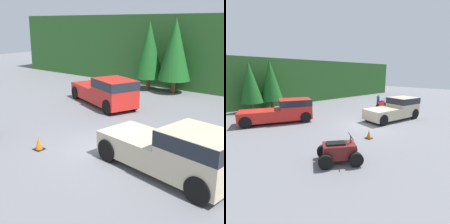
{
  "view_description": "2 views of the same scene",
  "coord_description": "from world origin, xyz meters",
  "views": [
    {
      "loc": [
        8.02,
        -9.56,
        5.31
      ],
      "look_at": [
        -1.36,
        2.13,
        0.95
      ],
      "focal_mm": 50.0,
      "sensor_mm": 36.0,
      "label": 1
    },
    {
      "loc": [
        -10.75,
        -8.37,
        4.09
      ],
      "look_at": [
        -1.36,
        2.13,
        0.95
      ],
      "focal_mm": 28.0,
      "sensor_mm": 36.0,
      "label": 2
    }
  ],
  "objects": [
    {
      "name": "tree_mid_left",
      "position": [
        -3.04,
        11.75,
        3.31
      ],
      "size": [
        2.48,
        2.48,
        5.63
      ],
      "color": "brown",
      "rests_on": "ground_plane"
    },
    {
      "name": "tree_left",
      "position": [
        -5.26,
        11.7,
        3.14
      ],
      "size": [
        2.35,
        2.35,
        5.34
      ],
      "color": "brown",
      "rests_on": "ground_plane"
    },
    {
      "name": "ground_plane",
      "position": [
        0.0,
        0.0,
        0.0
      ],
      "size": [
        80.0,
        80.0,
        0.0
      ],
      "primitive_type": "plane",
      "color": "slate"
    },
    {
      "name": "pickup_truck_second",
      "position": [
        3.51,
        -0.33,
        1.01
      ],
      "size": [
        5.52,
        2.82,
        1.92
      ],
      "rotation": [
        0.0,
        0.0,
        -0.16
      ],
      "color": "beige",
      "rests_on": "ground_plane"
    },
    {
      "name": "traffic_cone",
      "position": [
        -2.23,
        -1.81,
        0.25
      ],
      "size": [
        0.42,
        0.42,
        0.55
      ],
      "color": "black",
      "rests_on": "ground_plane"
    },
    {
      "name": "pickup_truck_red",
      "position": [
        -4.51,
        5.54,
        1.02
      ],
      "size": [
        6.08,
        3.89,
        1.92
      ],
      "rotation": [
        0.0,
        0.0,
        -0.36
      ],
      "color": "red",
      "rests_on": "ground_plane"
    }
  ]
}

